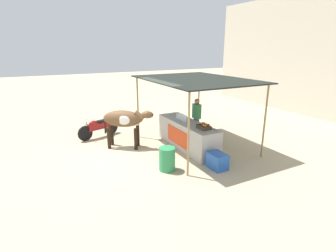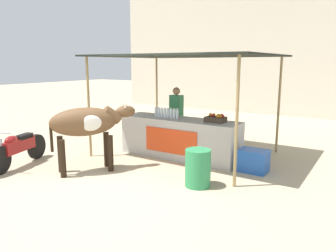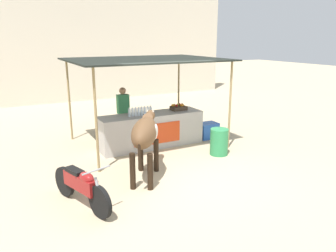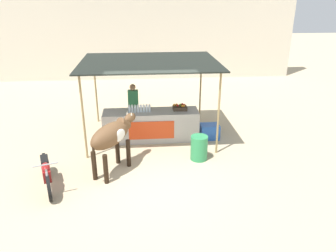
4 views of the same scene
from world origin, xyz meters
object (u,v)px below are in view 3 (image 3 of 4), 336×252
water_barrel (219,142)px  vendor_behind_counter (123,114)px  cooler_box (208,130)px  fruit_crate (179,108)px  stall_counter (151,130)px  motorcycle_parked (81,185)px  cow (145,134)px

water_barrel → vendor_behind_counter: bearing=129.6°
water_barrel → cooler_box: bearing=66.8°
vendor_behind_counter → water_barrel: 2.95m
fruit_crate → vendor_behind_counter: (-1.49, 0.69, -0.19)m
stall_counter → cooler_box: stall_counter is taller
cooler_box → vendor_behind_counter: bearing=160.9°
cooler_box → water_barrel: bearing=-113.2°
fruit_crate → cooler_box: bearing=-9.3°
fruit_crate → motorcycle_parked: fruit_crate is taller
vendor_behind_counter → motorcycle_parked: 3.96m
fruit_crate → motorcycle_parked: bearing=-143.3°
motorcycle_parked → stall_counter: bearing=44.6°
cooler_box → cow: cow is taller
vendor_behind_counter → cow: vendor_behind_counter is taller
cow → water_barrel: bearing=11.7°
cow → motorcycle_parked: (-1.57, -0.61, -0.61)m
stall_counter → water_barrel: size_ratio=4.23×
stall_counter → motorcycle_parked: stall_counter is taller
stall_counter → fruit_crate: size_ratio=6.82×
cow → stall_counter: bearing=61.9°
fruit_crate → vendor_behind_counter: vendor_behind_counter is taller
cooler_box → stall_counter: bearing=177.1°
stall_counter → motorcycle_parked: bearing=-135.4°
fruit_crate → cow: cow is taller
water_barrel → stall_counter: bearing=131.1°
stall_counter → fruit_crate: bearing=3.7°
stall_counter → cow: (-1.06, -1.98, 0.55)m
fruit_crate → water_barrel: fruit_crate is taller
fruit_crate → vendor_behind_counter: size_ratio=0.27×
cooler_box → cow: 3.59m
water_barrel → motorcycle_parked: size_ratio=0.41×
water_barrel → cow: bearing=-168.3°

